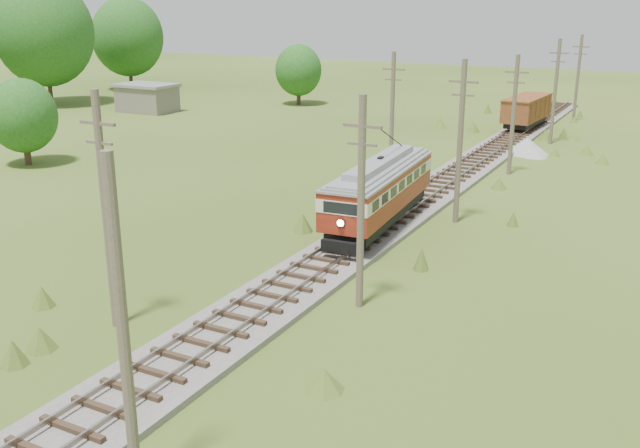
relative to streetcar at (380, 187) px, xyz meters
The scene contains 17 objects.
railbed_main 6.81m from the streetcar, 90.00° to the left, with size 3.60×96.00×0.57m.
streetcar is the anchor object (origin of this frame).
gondola 34.89m from the streetcar, 90.00° to the left, with size 3.12×8.29×2.71m.
gravel_pile 24.34m from the streetcar, 83.71° to the left, with size 3.56×3.78×1.30m.
utility_pole_r_1 22.87m from the streetcar, 82.18° to the right, with size 0.30×0.30×8.80m.
utility_pole_r_2 10.32m from the streetcar, 70.99° to the right, with size 1.60×0.30×8.60m.
utility_pole_r_3 5.17m from the streetcar, 46.93° to the left, with size 1.60×0.30×9.00m.
utility_pole_r_4 16.80m from the streetcar, 79.65° to the left, with size 1.60×0.30×8.40m.
utility_pole_r_5 29.70m from the streetcar, 83.41° to the left, with size 1.60×0.30×8.90m.
utility_pole_r_6 42.59m from the streetcar, 85.69° to the left, with size 1.60×0.30×8.70m.
utility_pole_l_a 16.28m from the streetcar, 105.09° to the right, with size 1.60×0.30×9.00m.
utility_pole_l_b 13.36m from the streetcar, 109.91° to the left, with size 1.60×0.30×8.60m.
tree_left_4 60.41m from the streetcar, 153.93° to the left, with size 11.34×11.34×14.61m.
tree_left_5 70.41m from the streetcar, 142.85° to the left, with size 9.66×9.66×12.44m.
tree_mid_a 49.20m from the streetcar, 124.71° to the left, with size 5.46×5.46×7.03m.
tree_mid_c 30.12m from the streetcar, behind, with size 5.04×5.04×6.49m.
shed 48.51m from the streetcar, 145.57° to the left, with size 6.40×4.40×3.10m.
Camera 1 is at (14.44, -6.35, 11.94)m, focal length 40.00 mm.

